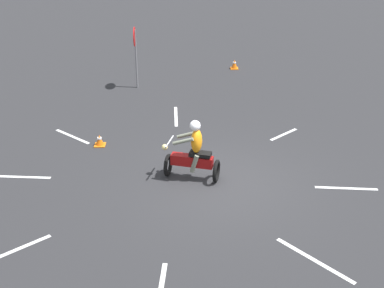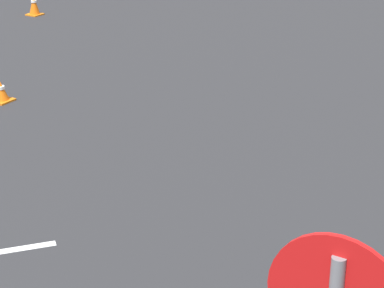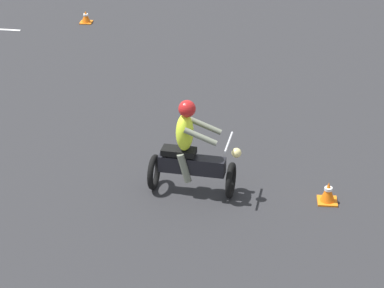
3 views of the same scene
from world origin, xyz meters
name	(u,v)px [view 3 (image 3 of 3)]	position (x,y,z in m)	size (l,w,h in m)	color
motorcycle_rider_background	(190,153)	(8.30, 11.55, 0.73)	(0.81, 1.55, 1.66)	black
traffic_cone_mid_left	(328,193)	(8.43, 13.82, 0.17)	(0.32, 0.32, 0.36)	orange
traffic_cone_far_center	(86,17)	(-0.31, 7.93, 0.16)	(0.32, 0.32, 0.34)	orange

